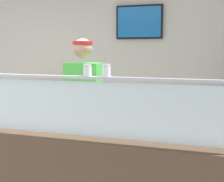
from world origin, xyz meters
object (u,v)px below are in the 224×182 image
at_px(pizza_server, 65,123).
at_px(worker_figure, 84,108).
at_px(pizza_box_stack, 38,95).
at_px(pizza_tray, 71,125).
at_px(parmesan_shaker, 88,71).
at_px(pepper_flake_shaker, 106,71).

bearing_deg(pizza_server, worker_figure, 106.55).
bearing_deg(pizza_box_stack, pizza_tray, -51.56).
bearing_deg(parmesan_shaker, worker_figure, 114.65).
bearing_deg(worker_figure, pizza_tray, -77.71).
height_order(parmesan_shaker, pepper_flake_shaker, pepper_flake_shaker).
distance_m(worker_figure, pizza_box_stack, 1.66).
relative_size(worker_figure, pizza_box_stack, 3.69).
bearing_deg(pepper_flake_shaker, pizza_box_stack, 131.43).
height_order(pizza_server, pepper_flake_shaker, pepper_flake_shaker).
xyz_separation_m(pizza_tray, pepper_flake_shaker, (0.46, -0.34, 0.52)).
bearing_deg(pizza_tray, worker_figure, 102.29).
bearing_deg(pizza_tray, pizza_box_stack, 128.44).
height_order(parmesan_shaker, pizza_box_stack, parmesan_shaker).
bearing_deg(pizza_server, pepper_flake_shaker, -23.62).
bearing_deg(pepper_flake_shaker, pizza_tray, 143.10).
distance_m(pizza_server, parmesan_shaker, 0.69).
bearing_deg(worker_figure, pizza_server, -82.36).
distance_m(pizza_tray, pepper_flake_shaker, 0.77).
xyz_separation_m(pizza_server, worker_figure, (-0.09, 0.65, 0.02)).
xyz_separation_m(pizza_tray, worker_figure, (-0.14, 0.63, 0.04)).
relative_size(pizza_tray, parmesan_shaker, 4.55).
relative_size(pepper_flake_shaker, worker_figure, 0.05).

